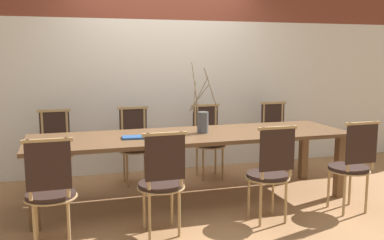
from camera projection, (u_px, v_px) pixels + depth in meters
name	position (u px, v px, depth m)	size (l,w,h in m)	color
ground_plane	(192.00, 200.00, 4.67)	(16.00, 16.00, 0.00)	#9E7047
wall_rear	(163.00, 52.00, 5.70)	(12.00, 0.06, 3.20)	silver
dining_table	(192.00, 141.00, 4.58)	(3.40, 0.95, 0.73)	brown
chair_near_leftend	(50.00, 189.00, 3.43)	(0.42, 0.42, 0.94)	black
chair_near_left	(162.00, 179.00, 3.69)	(0.42, 0.42, 0.94)	black
chair_near_center	(270.00, 170.00, 3.98)	(0.42, 0.42, 0.94)	black
chair_near_right	(352.00, 163.00, 4.24)	(0.42, 0.42, 0.94)	black
chair_far_leftend	(55.00, 148.00, 4.96)	(0.42, 0.42, 0.94)	black
chair_far_left	(135.00, 143.00, 5.23)	(0.42, 0.42, 0.94)	black
chair_far_center	(208.00, 139.00, 5.50)	(0.42, 0.42, 0.94)	black
chair_far_right	(277.00, 135.00, 5.77)	(0.42, 0.42, 0.94)	black
vase_centerpiece	(203.00, 121.00, 4.61)	(0.29, 0.29, 0.76)	#4C5156
book_stack	(134.00, 137.00, 4.32)	(0.25, 0.19, 0.02)	#234C8C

